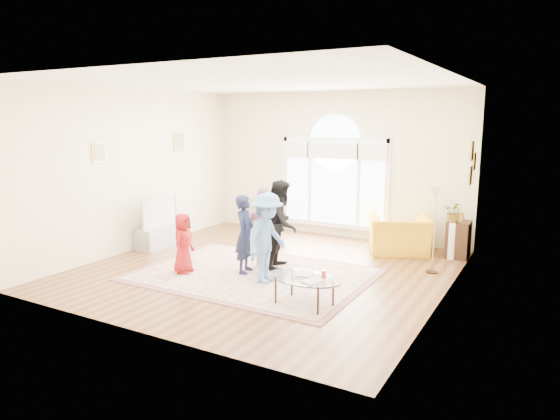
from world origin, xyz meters
The scene contains 18 objects.
ground centered at (0.00, 0.00, 0.00)m, with size 6.00×6.00×0.00m, color brown.
room_shell centered at (0.01, 2.83, 1.57)m, with size 6.00×6.00×6.00m.
area_rug centered at (-0.02, -0.36, 0.01)m, with size 3.60×2.60×0.02m, color beige.
rug_border centered at (-0.02, -0.36, 0.01)m, with size 3.80×2.80×0.01m, color #985C5C.
tv_console centered at (-2.75, 0.30, 0.21)m, with size 0.45×1.00×0.42m, color #95979D.
television centered at (-2.74, 0.30, 0.73)m, with size 0.17×1.06×0.61m.
coffee_table centered at (1.36, -1.21, 0.40)m, with size 1.18×0.83×0.54m.
armchair centered at (1.73, 2.20, 0.37)m, with size 1.15×1.00×0.74m, color yellow.
side_cabinet centered at (2.78, 2.48, 0.35)m, with size 0.40×0.50×0.70m, color black.
floor_lamp centered at (2.58, 1.24, 1.28)m, with size 0.26×0.26×1.51m.
plant_pedestal centered at (2.70, 2.31, 0.35)m, with size 0.20×0.20×0.70m, color white.
potted_plant centered at (2.70, 2.31, 0.89)m, with size 0.35×0.30×0.39m, color #33722D.
leaning_picture centered at (-1.98, 2.90, 0.00)m, with size 0.80×0.05×0.62m, color tan.
child_red centered at (-1.11, -0.87, 0.53)m, with size 0.50×0.33×1.03m, color maroon.
child_navy centered at (-0.20, -0.34, 0.69)m, with size 0.49×0.32×1.33m, color #181C39.
child_black centered at (0.19, 0.23, 0.79)m, with size 0.75×0.58×1.54m, color black.
child_pink centered at (-0.18, 0.21, 0.73)m, with size 0.83×0.35×1.42m, color pink.
child_blue centered at (0.39, -0.61, 0.74)m, with size 0.94×0.54×1.45m, color #5985C0.
Camera 1 is at (4.33, -7.20, 2.60)m, focal length 32.00 mm.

